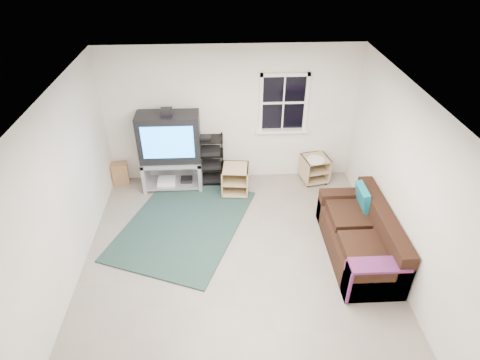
{
  "coord_description": "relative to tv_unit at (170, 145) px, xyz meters",
  "views": [
    {
      "loc": [
        -0.17,
        -4.42,
        4.42
      ],
      "look_at": [
        0.07,
        0.4,
        1.16
      ],
      "focal_mm": 30.0,
      "sensor_mm": 36.0,
      "label": 1
    }
  ],
  "objects": [
    {
      "name": "room",
      "position": [
        2.06,
        0.26,
        0.59
      ],
      "size": [
        4.6,
        4.62,
        4.6
      ],
      "color": "gray",
      "rests_on": "ground"
    },
    {
      "name": "tv_unit",
      "position": [
        0.0,
        0.0,
        0.0
      ],
      "size": [
        1.1,
        0.55,
        1.61
      ],
      "color": "#A5A5AD",
      "rests_on": "ground"
    },
    {
      "name": "av_rack",
      "position": [
        0.71,
        0.09,
        -0.45
      ],
      "size": [
        0.5,
        0.36,
        0.99
      ],
      "color": "black",
      "rests_on": "ground"
    },
    {
      "name": "side_table_left",
      "position": [
        1.17,
        -0.26,
        -0.58
      ],
      "size": [
        0.52,
        0.52,
        0.56
      ],
      "rotation": [
        0.0,
        0.0,
        -0.1
      ],
      "color": "tan",
      "rests_on": "ground"
    },
    {
      "name": "side_table_right",
      "position": [
        2.71,
        0.06,
        -0.58
      ],
      "size": [
        0.55,
        0.55,
        0.54
      ],
      "rotation": [
        0.0,
        0.0,
        0.2
      ],
      "color": "tan",
      "rests_on": "ground"
    },
    {
      "name": "sofa",
      "position": [
        3.0,
        -2.0,
        -0.57
      ],
      "size": [
        0.85,
        1.91,
        0.88
      ],
      "color": "black",
      "rests_on": "ground"
    },
    {
      "name": "shag_rug",
      "position": [
        0.25,
        -1.18,
        -0.87
      ],
      "size": [
        2.56,
        2.94,
        0.03
      ],
      "primitive_type": "cube",
      "rotation": [
        0.0,
        0.0,
        -0.37
      ],
      "color": "black",
      "rests_on": "ground"
    },
    {
      "name": "paper_bag",
      "position": [
        -1.04,
        0.14,
        -0.67
      ],
      "size": [
        0.33,
        0.25,
        0.43
      ],
      "primitive_type": "cube",
      "rotation": [
        0.0,
        0.0,
        0.19
      ],
      "color": "#8E633F",
      "rests_on": "ground"
    }
  ]
}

